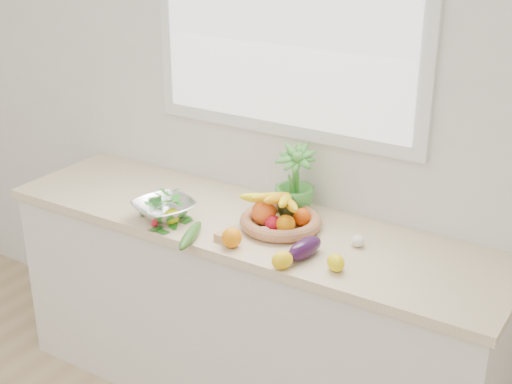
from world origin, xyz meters
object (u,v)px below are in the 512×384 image
Objects in this scene: fruit_basket at (280,216)px; colander_with_spinach at (164,206)px; eggplant at (305,248)px; cucumber at (190,235)px; potted_herb at (295,181)px; apple at (273,224)px.

fruit_basket reaches higher than colander_with_spinach.
eggplant is 0.47m from cucumber.
eggplant is 0.66m from colander_with_spinach.
cucumber is 0.80× the size of potted_herb.
apple is 0.47m from colander_with_spinach.
apple is 0.21× the size of fruit_basket.
apple is 0.23× the size of potted_herb.
apple is at bearing 150.46° from eggplant.
cucumber is at bearing -129.11° from fruit_basket.
eggplant is at bearing -55.01° from potted_herb.
potted_herb is at bearing 65.21° from cucumber.
potted_herb is at bearing 124.99° from eggplant.
eggplant is 0.60× the size of potted_herb.
fruit_basket is at bearing 23.46° from colander_with_spinach.
cucumber is 0.38m from fruit_basket.
potted_herb is at bearing 99.10° from fruit_basket.
colander_with_spinach reaches higher than cucumber.
cucumber is (-0.24, -0.24, -0.01)m from apple.
colander_with_spinach is (-0.45, -0.14, 0.03)m from apple.
apple is 0.34m from cucumber.
apple is 0.23× the size of colander_with_spinach.
cucumber is 0.24m from colander_with_spinach.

